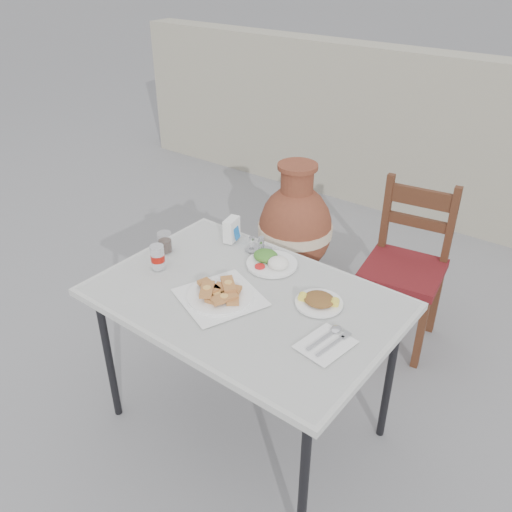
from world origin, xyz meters
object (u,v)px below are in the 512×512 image
Objects in this scene: salad_rice_plate at (271,261)px; cola_glass at (165,243)px; soda_can at (158,257)px; chair at (405,265)px; condiment_caddy at (258,246)px; pide_plate at (220,292)px; terracotta_urn at (295,230)px; cafe_table at (245,306)px; napkin_holder at (232,230)px; salad_chopped_plate at (319,301)px.

salad_rice_plate is 2.41× the size of cola_glass.
soda_can is 1.28m from chair.
condiment_caddy is (0.25, 0.36, -0.03)m from soda_can.
pide_plate is 1.28m from terracotta_urn.
cola_glass is 0.87× the size of condiment_caddy.
soda_can reaches higher than condiment_caddy.
chair is (0.68, 1.04, -0.31)m from soda_can.
cafe_table is 1.04m from chair.
pide_plate is at bearing -17.16° from cola_glass.
soda_can is 0.13× the size of terracotta_urn.
cola_glass is at bearing -90.86° from terracotta_urn.
napkin_holder is at bearing 176.98° from condiment_caddy.
cola_glass is 0.30m from napkin_holder.
salad_chopped_plate is at bearing 24.82° from cafe_table.
salad_chopped_plate is at bearing -23.70° from condiment_caddy.
pide_plate is 0.31m from salad_rice_plate.
napkin_holder is (0.10, 0.36, 0.00)m from soda_can.
napkin_holder is 0.89m from terracotta_urn.
salad_chopped_plate reaches higher than cafe_table.
cafe_table is 1.36× the size of chair.
salad_rice_plate is 0.25× the size of chair.
terracotta_urn is (-0.06, 1.15, -0.39)m from soda_can.
napkin_holder is (-0.27, 0.07, 0.03)m from salad_rice_plate.
soda_can is at bearing -172.32° from cafe_table.
cola_glass is at bearing -143.51° from condiment_caddy.
condiment_caddy is (0.15, -0.01, -0.03)m from napkin_holder.
chair reaches higher than cola_glass.
condiment_caddy is at bearing 117.58° from cafe_table.
soda_can is 0.14m from cola_glass.
condiment_caddy reaches higher than pide_plate.
cafe_table is 11.47× the size of condiment_caddy.
salad_chopped_plate is 0.74m from cola_glass.
cafe_table is at bearing -66.95° from terracotta_urn.
chair is (0.43, 0.68, -0.28)m from condiment_caddy.
cafe_table is 13.14× the size of cola_glass.
salad_rice_plate is at bearing -120.92° from chair.
chair is at bearing 89.10° from salad_chopped_plate.
salad_chopped_plate is 0.21× the size of chair.
condiment_caddy is (-0.09, 0.37, -0.00)m from pide_plate.
terracotta_urn is (-0.47, 1.10, -0.29)m from cafe_table.
salad_rice_plate is at bearing 39.07° from soda_can.
pide_plate is 3.70× the size of condiment_caddy.
pide_plate reaches higher than cafe_table.
pide_plate is at bearing -115.71° from chair.
salad_rice_plate is 0.13m from condiment_caddy.
napkin_holder is at bearing 55.56° from cola_glass.
chair is at bearing 74.55° from cafe_table.
cola_glass is at bearing -157.67° from salad_rice_plate.
soda_can is 0.38m from napkin_holder.
soda_can is at bearing -57.50° from cola_glass.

